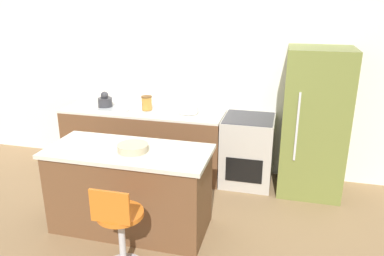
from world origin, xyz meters
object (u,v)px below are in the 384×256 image
at_px(stool_chair, 120,230).
at_px(kettle, 105,101).
at_px(refrigerator, 314,123).
at_px(oven_range, 247,150).
at_px(mixing_bowl, 189,109).

bearing_deg(stool_chair, kettle, 118.95).
height_order(refrigerator, stool_chair, refrigerator).
height_order(oven_range, refrigerator, refrigerator).
xyz_separation_m(kettle, mixing_bowl, (1.21, -0.00, -0.04)).
relative_size(oven_range, refrigerator, 0.50).
xyz_separation_m(refrigerator, stool_chair, (-1.66, -2.01, -0.47)).
height_order(refrigerator, kettle, refrigerator).
relative_size(refrigerator, mixing_bowl, 6.91).
height_order(oven_range, mixing_bowl, mixing_bowl).
relative_size(stool_chair, mixing_bowl, 3.38).
xyz_separation_m(oven_range, kettle, (-2.01, 0.02, 0.53)).
height_order(oven_range, stool_chair, oven_range).
bearing_deg(oven_range, refrigerator, -1.55).
bearing_deg(kettle, mixing_bowl, -0.00).
relative_size(refrigerator, kettle, 8.42).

